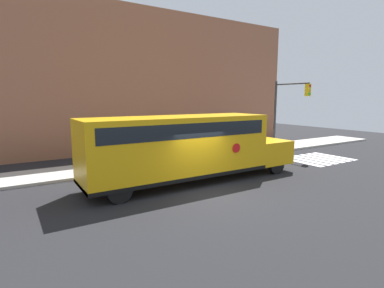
# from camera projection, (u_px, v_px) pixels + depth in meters

# --- Properties ---
(ground_plane) EXTENTS (60.00, 60.00, 0.00)m
(ground_plane) POSITION_uv_depth(u_px,v_px,m) (207.00, 193.00, 12.71)
(ground_plane) COLOR black
(sidewalk_strip) EXTENTS (44.00, 3.00, 0.15)m
(sidewalk_strip) POSITION_uv_depth(u_px,v_px,m) (146.00, 163.00, 18.14)
(sidewalk_strip) COLOR #B2ADA3
(sidewalk_strip) RESTS_ON ground
(building_backdrop) EXTENTS (32.00, 4.00, 10.61)m
(building_backdrop) POSITION_uv_depth(u_px,v_px,m) (110.00, 81.00, 22.79)
(building_backdrop) COLOR #935B42
(building_backdrop) RESTS_ON ground
(crosswalk_stripes) EXTENTS (4.00, 3.20, 0.01)m
(crosswalk_stripes) POSITION_uv_depth(u_px,v_px,m) (318.00, 159.00, 19.81)
(crosswalk_stripes) COLOR white
(crosswalk_stripes) RESTS_ON ground
(school_bus) EXTENTS (10.94, 2.57, 3.16)m
(school_bus) POSITION_uv_depth(u_px,v_px,m) (186.00, 145.00, 14.03)
(school_bus) COLOR #EAA80F
(school_bus) RESTS_ON ground
(stop_sign) EXTENTS (0.61, 0.10, 2.48)m
(stop_sign) POSITION_uv_depth(u_px,v_px,m) (250.00, 132.00, 21.65)
(stop_sign) COLOR #38383A
(stop_sign) RESTS_ON ground
(traffic_light) EXTENTS (0.28, 2.99, 5.22)m
(traffic_light) POSITION_uv_depth(u_px,v_px,m) (286.00, 106.00, 21.39)
(traffic_light) COLOR #38383A
(traffic_light) RESTS_ON ground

